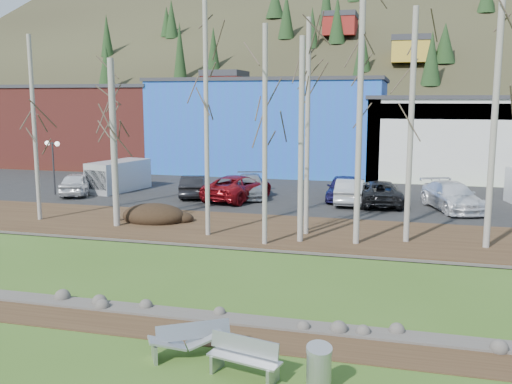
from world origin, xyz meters
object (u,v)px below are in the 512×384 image
(car_1, at_px, (194,186))
(car_3, at_px, (250,186))
(street_lamp, at_px, (53,153))
(van_grey, at_px, (117,176))
(car_2, at_px, (238,187))
(car_7, at_px, (452,196))
(bench_intact, at_px, (244,358))
(litter_bin, at_px, (319,370))
(bench_damaged, at_px, (188,340))
(seagull, at_px, (250,345))
(car_4, at_px, (347,188))
(car_5, at_px, (350,191))
(car_6, at_px, (380,193))
(car_0, at_px, (78,183))
(car_8, at_px, (343,188))

(car_1, xyz_separation_m, car_3, (3.57, 0.89, 0.01))
(street_lamp, height_order, car_1, street_lamp)
(car_1, bearing_deg, van_grey, -23.26)
(car_2, bearing_deg, car_7, -167.59)
(bench_intact, xyz_separation_m, litter_bin, (1.83, -0.24, 0.03))
(bench_damaged, height_order, seagull, bench_damaged)
(car_2, distance_m, car_3, 1.28)
(street_lamp, bearing_deg, bench_intact, -27.22)
(litter_bin, height_order, seagull, litter_bin)
(bench_damaged, relative_size, car_1, 0.45)
(bench_intact, distance_m, car_4, 23.82)
(car_2, bearing_deg, car_5, -163.40)
(litter_bin, height_order, car_1, car_1)
(car_1, distance_m, car_2, 3.15)
(car_6, height_order, car_7, car_7)
(car_0, bearing_deg, bench_damaged, 109.74)
(car_3, height_order, van_grey, van_grey)
(car_2, height_order, car_5, car_2)
(bench_damaged, distance_m, car_1, 23.44)
(car_2, relative_size, car_6, 1.07)
(car_0, bearing_deg, car_3, 172.19)
(seagull, relative_size, car_1, 0.10)
(car_0, bearing_deg, car_8, 169.75)
(car_5, xyz_separation_m, van_grey, (-16.31, 0.70, 0.27))
(car_1, distance_m, car_5, 10.23)
(street_lamp, bearing_deg, car_4, 28.49)
(bench_damaged, distance_m, car_6, 22.54)
(car_3, bearing_deg, bench_damaged, -93.90)
(car_7, bearing_deg, car_1, 159.31)
(seagull, bearing_deg, car_4, 112.70)
(bench_intact, relative_size, car_6, 0.36)
(car_2, relative_size, van_grey, 1.13)
(car_4, bearing_deg, bench_damaged, -95.27)
(street_lamp, distance_m, car_2, 12.77)
(car_6, bearing_deg, car_4, -31.19)
(street_lamp, distance_m, car_1, 9.78)
(car_3, distance_m, car_5, 6.69)
(bench_intact, bearing_deg, car_2, 120.39)
(bench_damaged, xyz_separation_m, car_4, (1.64, 23.17, 0.49))
(litter_bin, relative_size, car_7, 0.18)
(bench_damaged, bearing_deg, car_5, 52.74)
(street_lamp, xyz_separation_m, van_grey, (3.32, 2.49, -1.80))
(car_0, xyz_separation_m, car_7, (24.04, 0.82, 0.04))
(car_3, bearing_deg, car_8, -12.23)
(car_5, bearing_deg, car_2, 2.26)
(car_7, bearing_deg, car_6, 151.56)
(car_2, bearing_deg, street_lamp, 18.69)
(car_4, relative_size, van_grey, 0.90)
(street_lamp, xyz_separation_m, car_1, (9.41, 1.62, -2.13))
(bench_damaged, bearing_deg, street_lamp, 98.84)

